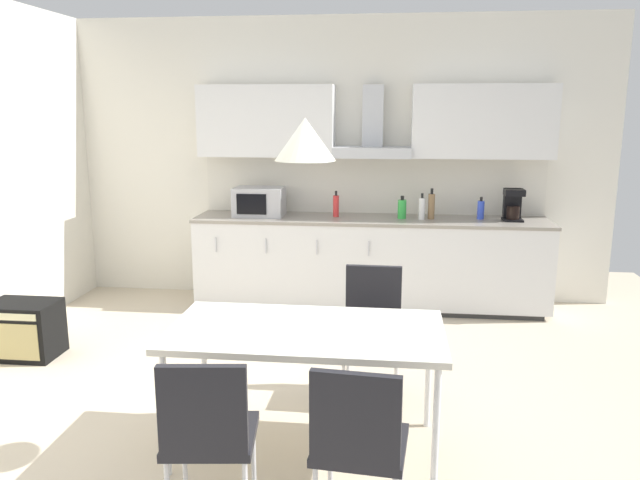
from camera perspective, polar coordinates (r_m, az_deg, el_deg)
ground_plane at (r=4.19m, az=-4.75°, el=-15.45°), size 7.29×7.81×0.02m
wall_back at (r=6.37m, az=-0.26°, el=7.30°), size 5.83×0.10×2.80m
kitchen_counter at (r=6.12m, az=4.57°, el=-2.01°), size 3.40×0.66×0.88m
backsplash_tile at (r=6.29m, az=4.78°, el=4.96°), size 3.38×0.02×0.55m
upper_wall_cabinets at (r=6.09m, az=4.83°, el=10.66°), size 3.38×0.40×0.68m
microwave at (r=6.14m, az=-5.58°, el=3.51°), size 0.48×0.35×0.28m
coffee_maker at (r=6.13m, az=17.21°, el=3.11°), size 0.18×0.19×0.30m
bottle_green at (r=6.02m, az=7.51°, el=2.85°), size 0.08×0.08×0.22m
bottle_blue at (r=6.13m, az=14.48°, el=2.70°), size 0.07×0.07×0.21m
bottle_white at (r=5.99m, az=9.29°, el=2.88°), size 0.06×0.06×0.25m
bottle_red at (r=6.07m, az=1.47°, el=3.15°), size 0.06×0.06×0.25m
bottle_brown at (r=6.03m, az=10.15°, el=3.08°), size 0.06×0.06×0.29m
dining_table at (r=3.49m, az=-1.28°, el=-8.77°), size 1.52×0.80×0.73m
chair_far_right at (r=4.25m, az=4.82°, el=-7.12°), size 0.41×0.41×0.87m
chair_near_right at (r=2.82m, az=3.52°, el=-17.54°), size 0.43×0.43×0.87m
chair_near_left at (r=2.92m, az=-10.22°, el=-16.57°), size 0.44×0.44×0.87m
guitar_amp at (r=5.45m, az=-25.44°, el=-7.39°), size 0.52×0.37×0.44m
pendant_lamp at (r=3.27m, az=-1.37°, el=9.19°), size 0.32×0.32×0.22m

